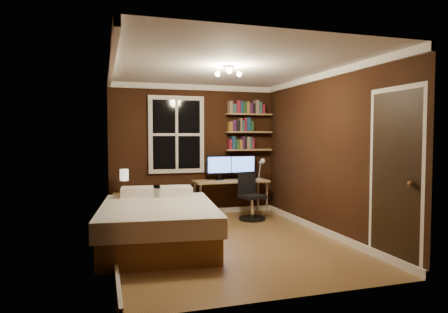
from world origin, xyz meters
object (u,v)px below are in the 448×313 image
object	(u,v)px
monitor_left	(219,168)
desk_lamp	(261,169)
radiator	(184,202)
office_chair	(251,202)
bed	(158,223)
nightstand	(125,208)
bedside_lamp	(124,182)
desk	(231,183)
monitor_right	(243,167)

from	to	relation	value
monitor_left	desk_lamp	distance (m)	0.80
radiator	office_chair	distance (m)	1.30
bed	nightstand	bearing A→B (deg)	108.65
bedside_lamp	radiator	distance (m)	1.22
bed	desk	world-z (taller)	bed
office_chair	monitor_left	bearing A→B (deg)	112.89
radiator	office_chair	size ratio (longest dim) A/B	0.62
nightstand	desk	size ratio (longest dim) A/B	0.35
nightstand	bedside_lamp	xyz separation A→B (m)	(0.00, 0.00, 0.47)
bed	nightstand	size ratio (longest dim) A/B	4.52
office_chair	desk	bearing A→B (deg)	99.91
bed	bedside_lamp	distance (m)	1.76
bedside_lamp	desk_lamp	bearing A→B (deg)	-2.03
bedside_lamp	desk	xyz separation A→B (m)	(1.99, 0.07, -0.11)
nightstand	desk_lamp	size ratio (longest dim) A/B	1.15
radiator	monitor_right	size ratio (longest dim) A/B	1.05
desk_lamp	office_chair	size ratio (longest dim) A/B	0.51
bedside_lamp	monitor_right	size ratio (longest dim) A/B	0.85
nightstand	radiator	xyz separation A→B (m)	(1.11, 0.25, 0.02)
desk	monitor_left	size ratio (longest dim) A/B	2.77
radiator	desk_lamp	distance (m)	1.61
desk	monitor_left	world-z (taller)	monitor_left
radiator	desk	xyz separation A→B (m)	(0.88, -0.18, 0.34)
desk	monitor_left	distance (m)	0.37
bedside_lamp	radiator	bearing A→B (deg)	12.67
monitor_left	desk_lamp	xyz separation A→B (m)	(0.77, -0.23, -0.02)
desk	desk_lamp	distance (m)	0.65
desk	nightstand	bearing A→B (deg)	-178.12
desk	bedside_lamp	bearing A→B (deg)	-178.12
radiator	monitor_left	xyz separation A→B (m)	(0.67, -0.11, 0.64)
bed	monitor_right	size ratio (longest dim) A/B	4.44
monitor_left	nightstand	bearing A→B (deg)	-175.62
bedside_lamp	office_chair	xyz separation A→B (m)	(2.22, -0.43, -0.41)
bed	monitor_right	xyz separation A→B (m)	(1.89, 1.80, 0.60)
radiator	nightstand	bearing A→B (deg)	-167.33
nightstand	radiator	distance (m)	1.14
bedside_lamp	nightstand	bearing A→B (deg)	0.00
bedside_lamp	radiator	xyz separation A→B (m)	(1.11, 0.25, -0.45)
bedside_lamp	monitor_left	distance (m)	1.80
nightstand	office_chair	bearing A→B (deg)	-8.19
desk	desk_lamp	size ratio (longest dim) A/B	3.24
bedside_lamp	office_chair	distance (m)	2.29
bedside_lamp	desk_lamp	xyz separation A→B (m)	(2.56, -0.09, 0.17)
monitor_left	monitor_right	bearing A→B (deg)	0.00
monitor_left	bedside_lamp	bearing A→B (deg)	-175.62
bed	monitor_left	distance (m)	2.37
bed	office_chair	distance (m)	2.23
bed	radiator	distance (m)	2.06
nightstand	bedside_lamp	size ratio (longest dim) A/B	1.16
bed	bedside_lamp	size ratio (longest dim) A/B	5.25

